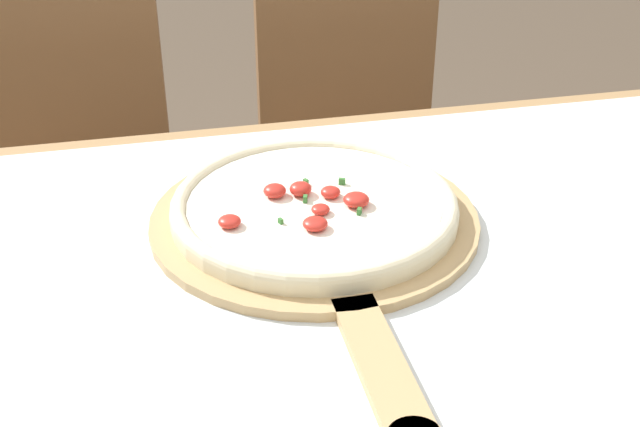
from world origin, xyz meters
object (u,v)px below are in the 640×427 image
at_px(chair_left, 74,179).
at_px(chair_right, 355,150).
at_px(pizza_peel, 318,227).
at_px(pizza, 314,205).

height_order(chair_left, chair_right, same).
distance_m(pizza_peel, pizza, 0.03).
bearing_deg(pizza_peel, pizza, 90.54).
relative_size(pizza_peel, chair_left, 0.67).
relative_size(chair_left, chair_right, 1.00).
relative_size(pizza, chair_left, 0.38).
distance_m(pizza, chair_left, 0.78).
bearing_deg(chair_left, pizza, -58.16).
distance_m(chair_left, chair_right, 0.58).
bearing_deg(pizza, chair_left, 117.54).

